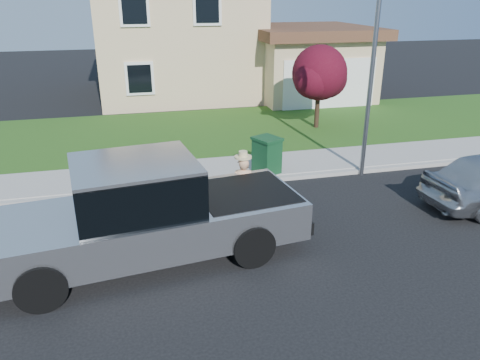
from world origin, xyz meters
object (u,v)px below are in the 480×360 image
object	(u,v)px
pickup_truck	(145,215)
street_lamp	(372,69)
trash_bin	(267,155)
ornamental_tree	(320,75)
woman	(243,186)

from	to	relation	value
pickup_truck	street_lamp	bearing A→B (deg)	19.03
pickup_truck	trash_bin	xyz separation A→B (m)	(3.81, 3.92, -0.32)
pickup_truck	ornamental_tree	world-z (taller)	ornamental_tree
pickup_truck	street_lamp	size ratio (longest dim) A/B	1.21
pickup_truck	woman	xyz separation A→B (m)	(2.45, 1.45, -0.20)
ornamental_tree	street_lamp	xyz separation A→B (m)	(-0.65, -5.18, 1.04)
pickup_truck	street_lamp	xyz separation A→B (m)	(6.71, 3.33, 2.23)
trash_bin	woman	bearing A→B (deg)	-143.79
ornamental_tree	pickup_truck	bearing A→B (deg)	-130.86
trash_bin	ornamental_tree	bearing A→B (deg)	27.40
woman	trash_bin	distance (m)	2.83
woman	ornamental_tree	world-z (taller)	ornamental_tree
street_lamp	trash_bin	bearing A→B (deg)	-169.94
trash_bin	street_lamp	size ratio (longest dim) A/B	0.19
ornamental_tree	street_lamp	bearing A→B (deg)	-97.18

